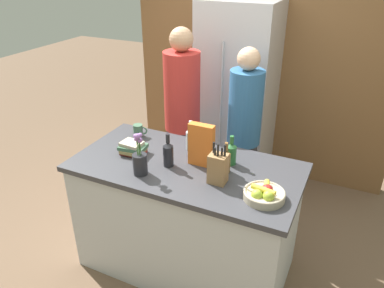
{
  "coord_description": "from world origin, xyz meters",
  "views": [
    {
      "loc": [
        1.03,
        -2.06,
        2.3
      ],
      "look_at": [
        0.0,
        0.1,
        1.06
      ],
      "focal_mm": 35.0,
      "sensor_mm": 36.0,
      "label": 1
    }
  ],
  "objects": [
    {
      "name": "fruit_bowl",
      "position": [
        0.62,
        -0.16,
        0.97
      ],
      "size": [
        0.26,
        0.26,
        0.1
      ],
      "color": "tan",
      "rests_on": "kitchen_island"
    },
    {
      "name": "book_stack",
      "position": [
        -0.43,
        -0.02,
        0.98
      ],
      "size": [
        0.21,
        0.16,
        0.1
      ],
      "color": "maroon",
      "rests_on": "kitchen_island"
    },
    {
      "name": "bottle_oil",
      "position": [
        -0.07,
        0.23,
        1.03
      ],
      "size": [
        0.07,
        0.07,
        0.24
      ],
      "color": "#B2BCC1",
      "rests_on": "kitchen_island"
    },
    {
      "name": "cereal_box",
      "position": [
        0.1,
        0.05,
        1.09
      ],
      "size": [
        0.18,
        0.06,
        0.31
      ],
      "color": "orange",
      "rests_on": "kitchen_island"
    },
    {
      "name": "ground_plane",
      "position": [
        0.0,
        0.0,
        0.0
      ],
      "size": [
        14.0,
        14.0,
        0.0
      ],
      "primitive_type": "plane",
      "color": "brown"
    },
    {
      "name": "person_at_sink",
      "position": [
        -0.4,
        0.74,
        0.99
      ],
      "size": [
        0.32,
        0.32,
        1.75
      ],
      "rotation": [
        0.0,
        0.0,
        0.01
      ],
      "color": "#383842",
      "rests_on": "ground_plane"
    },
    {
      "name": "back_wall_wood",
      "position": [
        0.0,
        1.8,
        1.3
      ],
      "size": [
        2.84,
        0.12,
        2.6
      ],
      "color": "brown",
      "rests_on": "ground_plane"
    },
    {
      "name": "bottle_vinegar",
      "position": [
        -0.11,
        -0.06,
        1.03
      ],
      "size": [
        0.07,
        0.07,
        0.25
      ],
      "color": "black",
      "rests_on": "kitchen_island"
    },
    {
      "name": "person_in_blue",
      "position": [
        0.17,
        0.81,
        0.92
      ],
      "size": [
        0.29,
        0.29,
        1.63
      ],
      "rotation": [
        0.0,
        0.0,
        -0.03
      ],
      "color": "#383842",
      "rests_on": "ground_plane"
    },
    {
      "name": "kitchen_island",
      "position": [
        0.0,
        0.0,
        0.47
      ],
      "size": [
        1.64,
        0.83,
        0.94
      ],
      "color": "silver",
      "rests_on": "ground_plane"
    },
    {
      "name": "bottle_wine",
      "position": [
        0.29,
        0.03,
        1.03
      ],
      "size": [
        0.07,
        0.07,
        0.23
      ],
      "color": "brown",
      "rests_on": "kitchen_island"
    },
    {
      "name": "refrigerator",
      "position": [
        -0.12,
        1.44,
        0.96
      ],
      "size": [
        0.73,
        0.62,
        1.91
      ],
      "color": "#B7B7BC",
      "rests_on": "ground_plane"
    },
    {
      "name": "flower_vase",
      "position": [
        -0.23,
        -0.24,
        1.04
      ],
      "size": [
        0.1,
        0.1,
        0.31
      ],
      "color": "#232328",
      "rests_on": "kitchen_island"
    },
    {
      "name": "knife_block",
      "position": [
        0.29,
        -0.11,
        1.04
      ],
      "size": [
        0.12,
        0.1,
        0.29
      ],
      "color": "olive",
      "rests_on": "kitchen_island"
    },
    {
      "name": "bottle_water",
      "position": [
        0.28,
        0.15,
        1.02
      ],
      "size": [
        0.07,
        0.07,
        0.22
      ],
      "color": "#286633",
      "rests_on": "kitchen_island"
    },
    {
      "name": "coffee_mug",
      "position": [
        -0.56,
        0.26,
        0.99
      ],
      "size": [
        0.12,
        0.08,
        0.1
      ],
      "color": "#42664C",
      "rests_on": "kitchen_island"
    }
  ]
}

